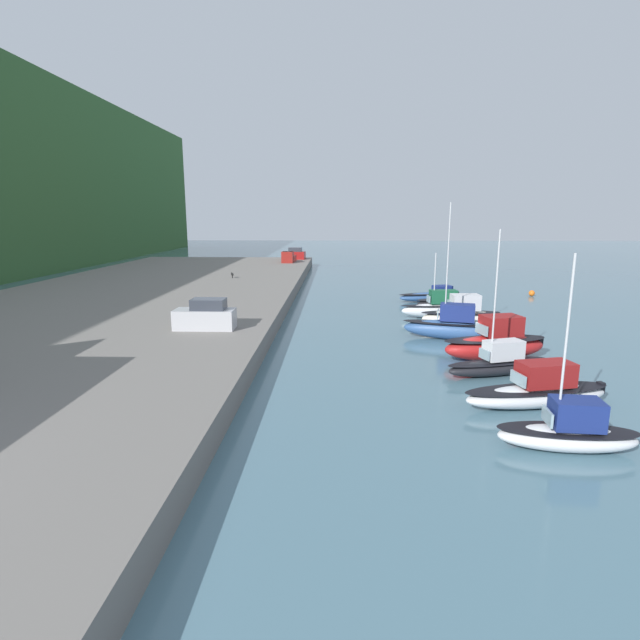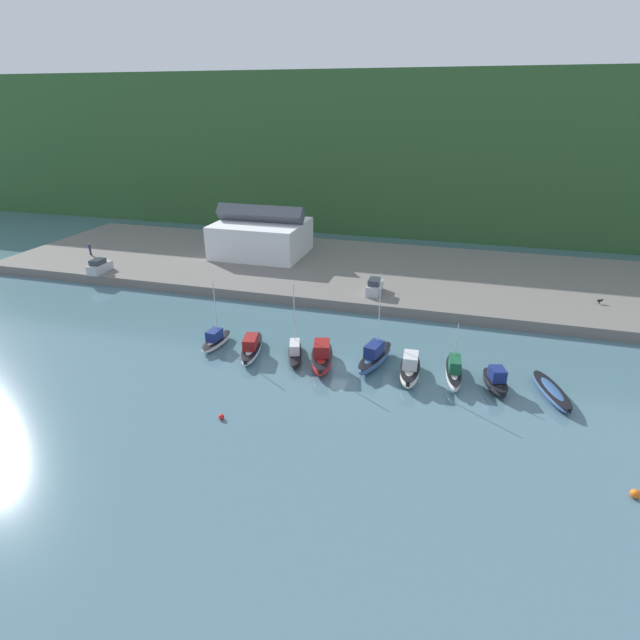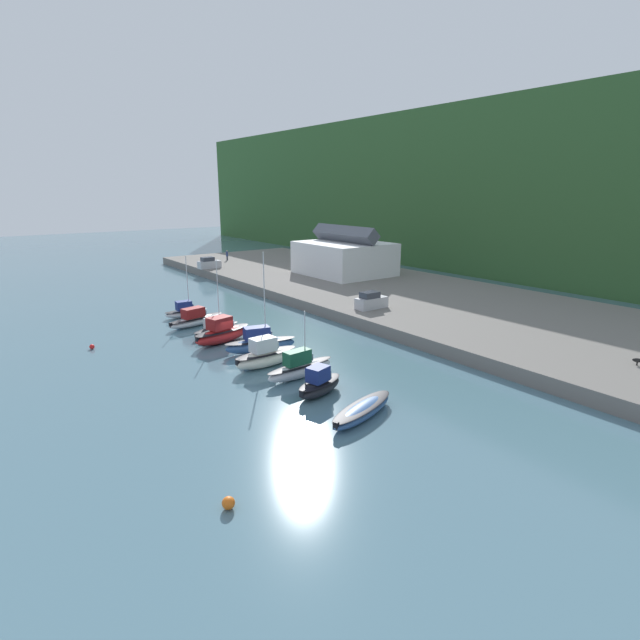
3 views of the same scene
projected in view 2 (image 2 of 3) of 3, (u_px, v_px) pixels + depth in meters
ground_plane at (335, 364)px, 53.79m from camera, size 320.00×320.00×0.00m
hillside_backdrop at (422, 146)px, 122.79m from camera, size 240.00×60.17×31.62m
quay_promenade at (382, 273)px, 80.09m from camera, size 125.95×31.44×1.43m
harbor_clubhouse at (261, 237)px, 86.27m from camera, size 15.25×12.85×8.56m
moored_boat_0 at (216, 340)px, 57.44m from camera, size 2.20×5.65×7.89m
moored_boat_1 at (252, 347)px, 55.68m from camera, size 3.53×7.85×2.25m
moored_boat_2 at (295, 352)px, 54.78m from camera, size 3.40×6.71×8.53m
moored_boat_3 at (322, 357)px, 53.08m from camera, size 3.83×7.41×2.91m
moored_boat_4 at (375, 357)px, 53.13m from camera, size 3.60×7.59×10.21m
moored_boat_5 at (410, 369)px, 50.72m from camera, size 2.37×6.74×2.85m
moored_boat_6 at (454, 371)px, 50.50m from camera, size 2.12×7.19×5.98m
moored_boat_7 at (495, 381)px, 48.78m from camera, size 3.20×5.26×2.45m
moored_boat_8 at (551, 392)px, 47.67m from camera, size 3.93×7.49×0.99m
parked_car_0 at (375, 287)px, 69.31m from camera, size 1.82×4.21×2.16m
parked_car_1 at (100, 267)px, 77.78m from camera, size 1.85×4.22×2.16m
person_on_quay at (90, 249)px, 86.48m from camera, size 0.40×0.40×2.14m
dog_on_quay at (600, 301)px, 65.80m from camera, size 0.87×0.60×0.68m
mooring_buoy_0 at (635, 494)px, 35.59m from camera, size 0.69×0.69×0.69m
mooring_buoy_1 at (221, 417)px, 44.42m from camera, size 0.51×0.51×0.51m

